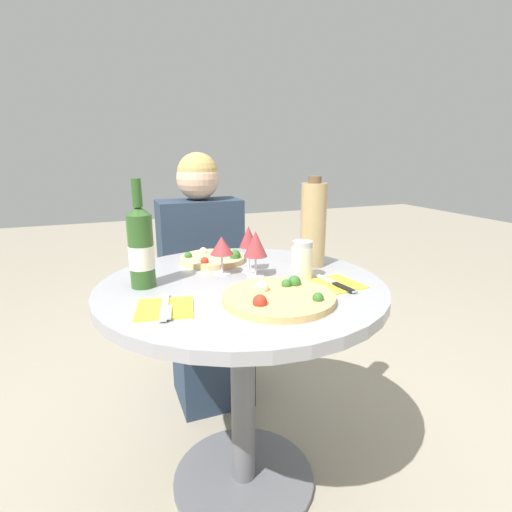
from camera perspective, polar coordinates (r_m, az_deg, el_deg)
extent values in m
plane|color=#9E937F|center=(1.71, -1.76, -29.35)|extent=(12.00, 12.00, 0.00)
cylinder|color=slate|center=(1.70, -1.76, -29.06)|extent=(0.52, 0.52, 0.02)
cylinder|color=slate|center=(1.47, -1.89, -18.56)|extent=(0.08, 0.08, 0.72)
cylinder|color=#9E9EA3|center=(1.30, -2.03, -4.51)|extent=(0.92, 0.92, 0.04)
cylinder|color=silver|center=(2.26, -7.26, -16.92)|extent=(0.32, 0.32, 0.01)
cylinder|color=silver|center=(2.16, -7.44, -12.40)|extent=(0.06, 0.06, 0.41)
cube|color=silver|center=(2.07, -7.65, -6.94)|extent=(0.36, 0.36, 0.03)
cube|color=silver|center=(2.16, -8.92, -0.23)|extent=(0.36, 0.02, 0.38)
cube|color=#28384C|center=(2.02, -6.31, -13.99)|extent=(0.34, 0.32, 0.44)
cube|color=#28384C|center=(1.98, -7.92, 0.46)|extent=(0.39, 0.20, 0.52)
sphere|color=#DBB293|center=(1.92, -8.31, 10.91)|extent=(0.20, 0.20, 0.20)
sphere|color=tan|center=(1.92, -8.34, 11.65)|extent=(0.19, 0.19, 0.19)
cylinder|color=#DBB26B|center=(1.13, 3.24, -5.97)|extent=(0.32, 0.32, 0.02)
sphere|color=#336B28|center=(1.10, 8.85, -5.93)|extent=(0.03, 0.03, 0.03)
sphere|color=beige|center=(1.16, 0.78, -4.52)|extent=(0.04, 0.04, 0.04)
sphere|color=#B22D1E|center=(1.06, 0.56, -6.53)|extent=(0.04, 0.04, 0.04)
sphere|color=#336B28|center=(1.20, 4.35, -4.01)|extent=(0.03, 0.03, 0.03)
sphere|color=#B22D1E|center=(1.16, 0.62, -4.63)|extent=(0.03, 0.03, 0.03)
sphere|color=#336B28|center=(1.21, 5.50, -3.71)|extent=(0.04, 0.04, 0.04)
cylinder|color=#E5C17F|center=(1.53, -6.23, -0.41)|extent=(0.25, 0.25, 0.02)
sphere|color=#336B28|center=(1.53, -9.66, 0.06)|extent=(0.03, 0.03, 0.03)
sphere|color=#B22D1E|center=(1.45, -7.35, -0.71)|extent=(0.03, 0.03, 0.03)
sphere|color=beige|center=(1.51, -3.41, 0.01)|extent=(0.03, 0.03, 0.03)
sphere|color=beige|center=(1.58, -7.54, 0.65)|extent=(0.03, 0.03, 0.03)
sphere|color=#336B28|center=(1.50, -3.01, 0.08)|extent=(0.04, 0.04, 0.04)
cylinder|color=#2D5623|center=(1.27, -16.07, 0.65)|extent=(0.08, 0.08, 0.23)
cone|color=#2D5623|center=(1.25, -16.49, 6.29)|extent=(0.08, 0.08, 0.03)
cylinder|color=#2D5623|center=(1.24, -16.66, 8.65)|extent=(0.03, 0.03, 0.08)
cylinder|color=silver|center=(1.27, -16.01, -0.14)|extent=(0.08, 0.08, 0.07)
cylinder|color=tan|center=(1.46, 8.17, 4.39)|extent=(0.09, 0.09, 0.30)
cylinder|color=brown|center=(1.44, 8.41, 10.77)|extent=(0.05, 0.05, 0.02)
cylinder|color=silver|center=(1.32, 6.55, -1.00)|extent=(0.07, 0.07, 0.11)
cylinder|color=#B2B2B7|center=(1.30, 6.64, 1.72)|extent=(0.07, 0.07, 0.02)
cylinder|color=silver|center=(1.35, -0.06, -2.86)|extent=(0.06, 0.06, 0.00)
cylinder|color=silver|center=(1.34, -0.06, -1.41)|extent=(0.01, 0.01, 0.07)
cone|color=#9E383D|center=(1.32, -0.06, 1.77)|extent=(0.08, 0.08, 0.08)
cylinder|color=silver|center=(1.38, -4.84, -2.50)|extent=(0.06, 0.06, 0.00)
cylinder|color=silver|center=(1.37, -4.87, -1.10)|extent=(0.01, 0.01, 0.07)
cone|color=#9E383D|center=(1.35, -4.93, 1.52)|extent=(0.08, 0.08, 0.06)
cylinder|color=silver|center=(1.41, -1.07, -2.07)|extent=(0.06, 0.06, 0.00)
cylinder|color=silver|center=(1.40, -1.08, -0.38)|extent=(0.01, 0.01, 0.08)
cone|color=#9E383D|center=(1.38, -1.09, 2.78)|extent=(0.06, 0.06, 0.07)
cube|color=yellow|center=(1.11, -12.89, -7.28)|extent=(0.18, 0.18, 0.00)
cube|color=silver|center=(1.11, -12.91, -7.06)|extent=(0.06, 0.19, 0.00)
cube|color=silver|center=(1.06, -12.51, -7.85)|extent=(0.04, 0.09, 0.00)
cube|color=yellow|center=(1.29, 11.20, -3.98)|extent=(0.17, 0.17, 0.00)
cube|color=silver|center=(1.29, 11.21, -3.79)|extent=(0.04, 0.19, 0.00)
cube|color=black|center=(1.25, 12.38, -4.32)|extent=(0.03, 0.09, 0.00)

